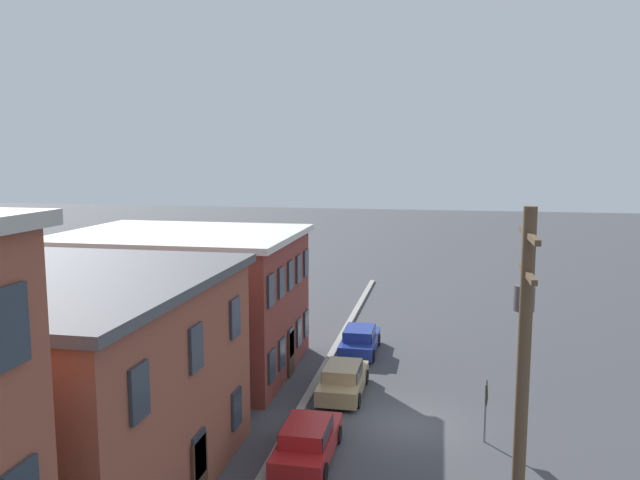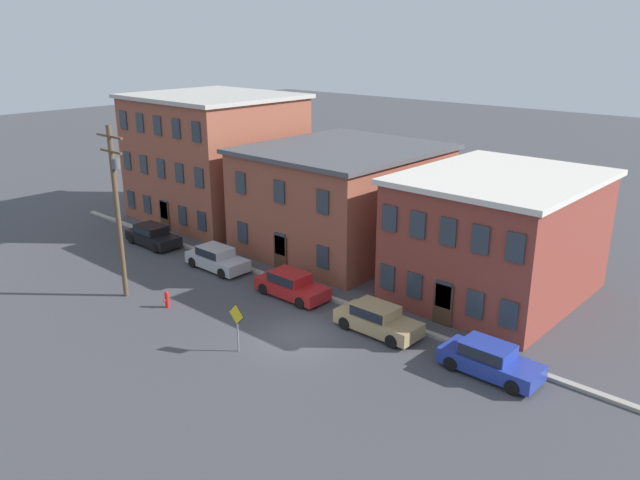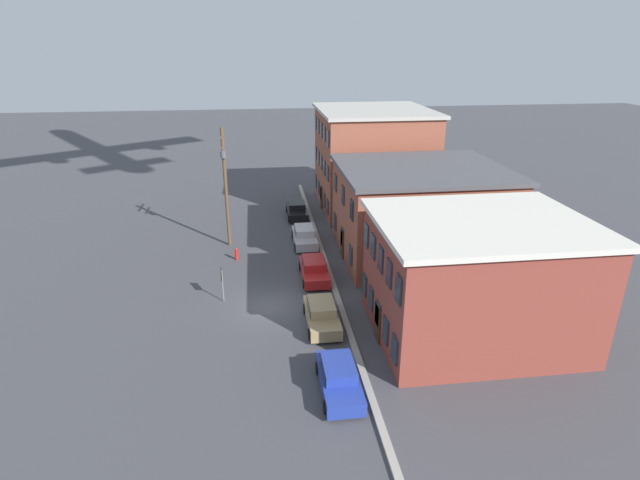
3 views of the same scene
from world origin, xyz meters
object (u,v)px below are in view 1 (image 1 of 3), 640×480
car_red (307,440)px  car_blue (360,339)px  caution_sign (486,400)px  car_tan (343,378)px  utility_pole (521,404)px

car_red → car_blue: size_ratio=1.00×
caution_sign → car_red: bearing=113.0°
caution_sign → car_tan: bearing=58.8°
car_blue → car_tan: bearing=-179.7°
car_red → utility_pole: (-7.02, -6.24, 4.69)m
car_blue → caution_sign: caution_sign is taller
car_tan → caution_sign: caution_sign is taller
utility_pole → car_blue: bearing=17.1°
car_blue → caution_sign: (-9.71, -6.02, 0.88)m
car_red → car_blue: bearing=-1.2°
car_red → car_blue: same height
car_tan → car_blue: bearing=0.3°
car_tan → car_blue: 6.09m
caution_sign → utility_pole: utility_pole is taller
car_red → car_tan: (6.29, -0.29, 0.00)m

